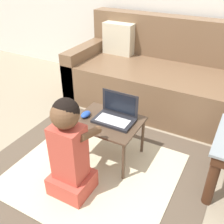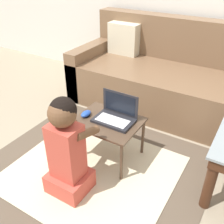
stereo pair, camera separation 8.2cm
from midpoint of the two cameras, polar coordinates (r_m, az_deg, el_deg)
ground_plane at (r=2.26m, az=0.18°, el=-10.17°), size 16.00×16.00×0.00m
area_rug at (r=2.15m, az=-3.10°, el=-12.79°), size 1.72×1.55×0.01m
couch at (r=2.96m, az=12.95°, el=6.91°), size 2.06×0.93×0.91m
laptop_desk at (r=2.10m, az=0.14°, el=-2.91°), size 0.52×0.42×0.36m
laptop at (r=2.07m, az=1.86°, el=-0.93°), size 0.31×0.20×0.21m
computer_mouse at (r=2.13m, az=-4.59°, el=-0.39°), size 0.06×0.10×0.04m
person_seated at (r=1.79m, az=-8.51°, el=-8.06°), size 0.28×0.36×0.76m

